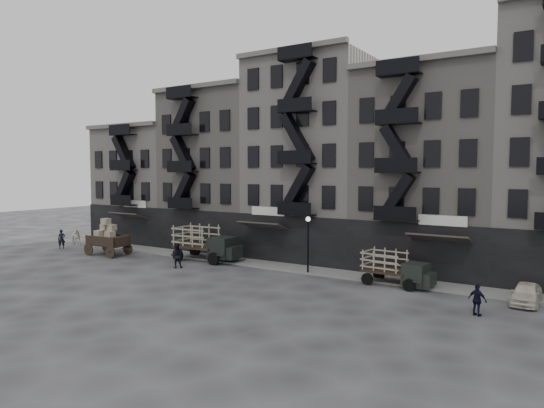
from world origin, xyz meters
The scene contains 15 objects.
ground centered at (0.00, 0.00, 0.00)m, with size 140.00×140.00×0.00m, color #38383A.
sidewalk centered at (0.00, 3.75, 0.07)m, with size 55.00×2.50×0.15m, color slate.
building_west centered at (-20.00, 9.83, 6.00)m, with size 10.00×11.35×13.20m.
building_midwest centered at (-10.00, 9.83, 7.50)m, with size 10.00×11.35×16.20m.
building_center centered at (0.00, 9.82, 8.50)m, with size 10.00×11.35×18.20m.
building_mideast centered at (10.00, 9.83, 7.50)m, with size 10.00×11.35×16.20m.
lamp_post centered at (3.00, 2.60, 2.78)m, with size 0.36×0.36×4.28m.
horse centered at (-24.00, 2.15, 0.84)m, with size 0.90×1.98×1.67m, color silver.
wagon centered at (-16.20, 0.01, 1.90)m, with size 4.01×2.26×3.33m.
stake_truck_west centered at (-6.81, 2.61, 1.72)m, with size 6.10×2.74×3.01m.
stake_truck_east centered at (9.61, 2.59, 1.33)m, with size 4.80×2.29×2.34m.
car_east centered at (17.35, 2.35, 0.62)m, with size 1.46×3.63×1.24m, color silver.
pedestrian_west centered at (-22.98, -0.02, 0.93)m, with size 0.68×0.45×1.86m, color black.
pedestrian_mid centered at (-6.83, -0.88, 0.96)m, with size 0.93×0.73×1.92m, color black.
policeman centered at (15.40, -1.61, 0.85)m, with size 1.00×0.42×1.71m, color black.
Camera 1 is at (19.78, -28.57, 7.68)m, focal length 32.00 mm.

